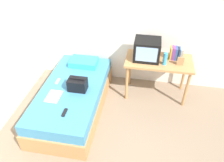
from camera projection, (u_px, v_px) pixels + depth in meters
The scene contains 13 objects.
ground_plane at pixel (117, 159), 3.15m from camera, with size 8.00×8.00×0.00m, color #84705B.
wall_back at pixel (136, 19), 3.91m from camera, with size 5.20×0.10×2.60m, color silver.
bed at pixel (73, 98), 3.82m from camera, with size 1.00×2.00×0.49m.
desk at pixel (158, 65), 3.88m from camera, with size 1.16×0.60×0.76m.
tv at pixel (147, 50), 3.75m from camera, with size 0.44×0.39×0.36m.
water_bottle at pixel (165, 59), 3.65m from camera, with size 0.07×0.07×0.22m, color #3399DB.
book_row at pixel (176, 53), 3.79m from camera, with size 0.21×0.15×0.23m.
picture_frame at pixel (180, 61), 3.65m from camera, with size 0.11×0.02×0.15m, color #9E754C.
pillow at pixel (84, 62), 4.16m from camera, with size 0.51×0.34×0.11m, color #33A8B7.
handbag at pixel (78, 84), 3.55m from camera, with size 0.30×0.20×0.22m.
magazine at pixel (54, 96), 3.47m from camera, with size 0.21×0.29×0.01m, color white.
remote_dark at pixel (65, 112), 3.18m from camera, with size 0.04×0.16×0.02m, color black.
remote_silver at pixel (58, 81), 3.77m from camera, with size 0.04×0.14×0.02m, color #B7B7BC.
Camera 1 is at (0.25, -1.79, 2.81)m, focal length 35.23 mm.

